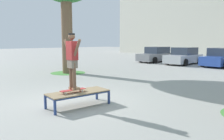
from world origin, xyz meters
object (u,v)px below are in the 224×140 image
object	(u,v)px
skate_box	(78,93)
car_blue	(221,58)
skateboard	(73,90)
car_grey	(156,55)
skater	(72,57)
car_silver	(184,56)

from	to	relation	value
skate_box	car_blue	distance (m)	14.96
skateboard	car_grey	bearing A→B (deg)	114.03
skate_box	skater	xyz separation A→B (m)	(-0.03, -0.18, 1.12)
skateboard	car_silver	world-z (taller)	car_silver
skateboard	car_grey	xyz separation A→B (m)	(-6.65, 14.92, 0.15)
skate_box	skateboard	xyz separation A→B (m)	(-0.03, -0.18, 0.12)
skate_box	car_silver	xyz separation A→B (m)	(-3.68, 14.52, 0.28)
car_grey	car_blue	size ratio (longest dim) A/B	1.01
skateboard	skater	bearing A→B (deg)	82.37
skateboard	car_blue	size ratio (longest dim) A/B	0.19
skate_box	car_blue	world-z (taller)	car_blue
skate_box	car_grey	world-z (taller)	car_grey
skate_box	skater	bearing A→B (deg)	-98.16
skate_box	skateboard	distance (m)	0.22
car_silver	car_grey	bearing A→B (deg)	175.79
skateboard	car_blue	xyz separation A→B (m)	(-0.66, 15.12, 0.15)
car_grey	car_silver	xyz separation A→B (m)	(2.99, -0.22, 0.00)
skate_box	car_grey	size ratio (longest dim) A/B	0.46
car_blue	car_silver	bearing A→B (deg)	-171.95
car_grey	car_silver	bearing A→B (deg)	-4.21
skateboard	car_blue	world-z (taller)	car_blue
skateboard	car_grey	world-z (taller)	car_grey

